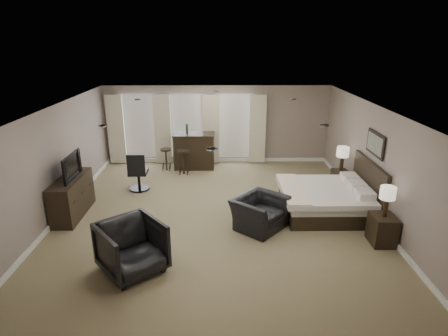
{
  "coord_description": "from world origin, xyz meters",
  "views": [
    {
      "loc": [
        0.11,
        -8.11,
        4.09
      ],
      "look_at": [
        0.2,
        0.4,
        1.1
      ],
      "focal_mm": 30.0,
      "sensor_mm": 36.0,
      "label": 1
    }
  ],
  "objects_px": {
    "dresser": "(72,197)",
    "bar_counter": "(194,151)",
    "armchair_far": "(132,245)",
    "bar_stool_left": "(166,160)",
    "armchair_near": "(260,208)",
    "lamp_far": "(342,159)",
    "desk_chair": "(138,171)",
    "nightstand_far": "(340,180)",
    "lamp_near": "(387,202)",
    "tv": "(69,176)",
    "bed": "(323,188)",
    "nightstand_near": "(382,230)",
    "bar_stool_right": "(184,162)"
  },
  "relations": [
    {
      "from": "dresser",
      "to": "bar_counter",
      "type": "xyz_separation_m",
      "value": [
        2.71,
        3.44,
        0.11
      ]
    },
    {
      "from": "armchair_far",
      "to": "bar_stool_left",
      "type": "xyz_separation_m",
      "value": [
        -0.14,
        5.54,
        -0.17
      ]
    },
    {
      "from": "dresser",
      "to": "armchair_near",
      "type": "xyz_separation_m",
      "value": [
        4.44,
        -0.67,
        0.01
      ]
    },
    {
      "from": "lamp_far",
      "to": "desk_chair",
      "type": "height_order",
      "value": "lamp_far"
    },
    {
      "from": "dresser",
      "to": "armchair_far",
      "type": "xyz_separation_m",
      "value": [
        1.95,
        -2.34,
        0.06
      ]
    },
    {
      "from": "nightstand_far",
      "to": "dresser",
      "type": "xyz_separation_m",
      "value": [
        -6.92,
        -1.5,
        0.19
      ]
    },
    {
      "from": "lamp_near",
      "to": "tv",
      "type": "xyz_separation_m",
      "value": [
        -6.92,
        1.4,
        0.07
      ]
    },
    {
      "from": "lamp_far",
      "to": "tv",
      "type": "xyz_separation_m",
      "value": [
        -6.92,
        -1.5,
        0.1
      ]
    },
    {
      "from": "bed",
      "to": "lamp_near",
      "type": "relative_size",
      "value": 3.21
    },
    {
      "from": "nightstand_near",
      "to": "armchair_near",
      "type": "bearing_deg",
      "value": 163.77
    },
    {
      "from": "dresser",
      "to": "bar_stool_right",
      "type": "xyz_separation_m",
      "value": [
        2.41,
        2.84,
        -0.08
      ]
    },
    {
      "from": "nightstand_far",
      "to": "armchair_far",
      "type": "bearing_deg",
      "value": -142.3
    },
    {
      "from": "nightstand_near",
      "to": "lamp_near",
      "type": "height_order",
      "value": "lamp_near"
    },
    {
      "from": "bed",
      "to": "bar_counter",
      "type": "distance_m",
      "value": 4.74
    },
    {
      "from": "lamp_far",
      "to": "bar_counter",
      "type": "distance_m",
      "value": 4.65
    },
    {
      "from": "nightstand_near",
      "to": "tv",
      "type": "bearing_deg",
      "value": 168.59
    },
    {
      "from": "nightstand_far",
      "to": "bar_counter",
      "type": "xyz_separation_m",
      "value": [
        -4.21,
        1.94,
        0.3
      ]
    },
    {
      "from": "bar_stool_right",
      "to": "armchair_near",
      "type": "bearing_deg",
      "value": -60.01
    },
    {
      "from": "lamp_far",
      "to": "bar_stool_left",
      "type": "bearing_deg",
      "value": 161.58
    },
    {
      "from": "bar_stool_left",
      "to": "nightstand_near",
      "type": "bearing_deg",
      "value": -42.03
    },
    {
      "from": "desk_chair",
      "to": "bed",
      "type": "bearing_deg",
      "value": 160.88
    },
    {
      "from": "armchair_near",
      "to": "bar_counter",
      "type": "relative_size",
      "value": 0.83
    },
    {
      "from": "dresser",
      "to": "nightstand_far",
      "type": "bearing_deg",
      "value": 12.26
    },
    {
      "from": "nightstand_near",
      "to": "dresser",
      "type": "distance_m",
      "value": 7.06
    },
    {
      "from": "tv",
      "to": "bar_stool_left",
      "type": "xyz_separation_m",
      "value": [
        1.82,
        3.2,
        -0.65
      ]
    },
    {
      "from": "desk_chair",
      "to": "bar_stool_left",
      "type": "bearing_deg",
      "value": -110.09
    },
    {
      "from": "tv",
      "to": "bar_stool_left",
      "type": "bearing_deg",
      "value": -29.56
    },
    {
      "from": "nightstand_near",
      "to": "nightstand_far",
      "type": "height_order",
      "value": "nightstand_near"
    },
    {
      "from": "nightstand_far",
      "to": "tv",
      "type": "distance_m",
      "value": 7.12
    },
    {
      "from": "lamp_far",
      "to": "nightstand_near",
      "type": "bearing_deg",
      "value": -90.0
    },
    {
      "from": "lamp_near",
      "to": "bar_counter",
      "type": "height_order",
      "value": "lamp_near"
    },
    {
      "from": "bar_stool_left",
      "to": "lamp_far",
      "type": "bearing_deg",
      "value": -18.42
    },
    {
      "from": "armchair_near",
      "to": "desk_chair",
      "type": "bearing_deg",
      "value": 95.65
    },
    {
      "from": "nightstand_far",
      "to": "armchair_far",
      "type": "xyz_separation_m",
      "value": [
        -4.97,
        -3.84,
        0.25
      ]
    },
    {
      "from": "bar_counter",
      "to": "desk_chair",
      "type": "height_order",
      "value": "bar_counter"
    },
    {
      "from": "bar_counter",
      "to": "lamp_near",
      "type": "bearing_deg",
      "value": -48.98
    },
    {
      "from": "armchair_near",
      "to": "bar_counter",
      "type": "xyz_separation_m",
      "value": [
        -1.73,
        4.12,
        0.1
      ]
    },
    {
      "from": "nightstand_near",
      "to": "armchair_near",
      "type": "height_order",
      "value": "armchair_near"
    },
    {
      "from": "tv",
      "to": "armchair_near",
      "type": "height_order",
      "value": "tv"
    },
    {
      "from": "nightstand_far",
      "to": "bar_stool_left",
      "type": "xyz_separation_m",
      "value": [
        -5.1,
        1.7,
        0.08
      ]
    },
    {
      "from": "bar_stool_right",
      "to": "bar_counter",
      "type": "bearing_deg",
      "value": 63.5
    },
    {
      "from": "armchair_far",
      "to": "desk_chair",
      "type": "distance_m",
      "value": 3.98
    },
    {
      "from": "desk_chair",
      "to": "armchair_near",
      "type": "bearing_deg",
      "value": 143.25
    },
    {
      "from": "armchair_near",
      "to": "bed",
      "type": "bearing_deg",
      "value": -24.34
    },
    {
      "from": "nightstand_far",
      "to": "lamp_near",
      "type": "bearing_deg",
      "value": -90.0
    },
    {
      "from": "nightstand_near",
      "to": "dresser",
      "type": "xyz_separation_m",
      "value": [
        -6.92,
        1.4,
        0.16
      ]
    },
    {
      "from": "nightstand_far",
      "to": "armchair_near",
      "type": "height_order",
      "value": "armchair_near"
    },
    {
      "from": "dresser",
      "to": "armchair_far",
      "type": "height_order",
      "value": "armchair_far"
    },
    {
      "from": "bar_stool_right",
      "to": "desk_chair",
      "type": "distance_m",
      "value": 1.71
    },
    {
      "from": "nightstand_near",
      "to": "bar_stool_left",
      "type": "bearing_deg",
      "value": 137.97
    }
  ]
}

